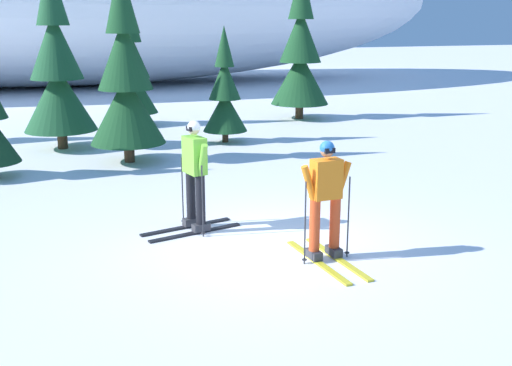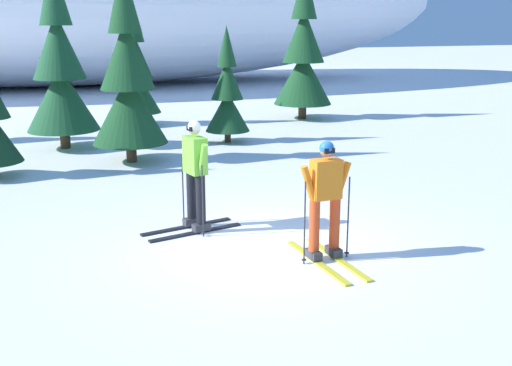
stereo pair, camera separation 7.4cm
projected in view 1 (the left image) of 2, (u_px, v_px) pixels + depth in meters
name	position (u px, v px, depth m)	size (l,w,h in m)	color
ground_plane	(273.00, 245.00, 9.34)	(120.00, 120.00, 0.00)	white
skier_orange_jacket	(326.00, 199.00, 8.59)	(0.79, 1.74, 1.71)	gold
skier_lime_jacket	(195.00, 173.00, 9.80)	(1.65, 0.81, 1.79)	black
pine_tree_center_left	(57.00, 71.00, 15.84)	(1.87, 1.87, 4.83)	#47301E
pine_tree_center	(125.00, 81.00, 14.32)	(1.77, 1.77, 4.58)	#47301E
pine_tree_center_right	(132.00, 73.00, 19.54)	(1.55, 1.55, 4.00)	#47301E
pine_tree_right	(225.00, 94.00, 16.86)	(1.22, 1.22, 3.16)	#47301E
pine_tree_far_right	(300.00, 56.00, 20.74)	(1.96, 1.96, 5.07)	#47301E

